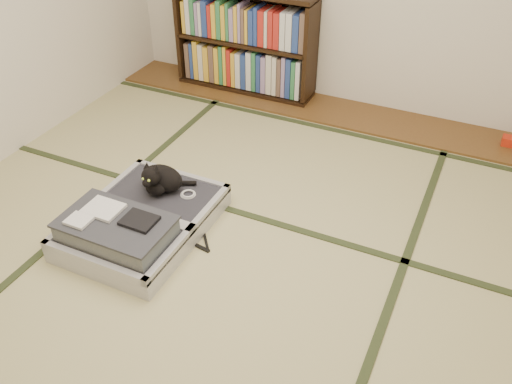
% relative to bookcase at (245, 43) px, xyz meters
% --- Properties ---
extents(floor, '(4.50, 4.50, 0.00)m').
position_rel_bookcase_xyz_m(floor, '(0.87, -2.07, -0.45)').
color(floor, tan).
rests_on(floor, ground).
extents(wood_strip, '(4.00, 0.50, 0.02)m').
position_rel_bookcase_xyz_m(wood_strip, '(0.87, -0.07, -0.44)').
color(wood_strip, brown).
rests_on(wood_strip, ground).
extents(red_item, '(0.15, 0.10, 0.07)m').
position_rel_bookcase_xyz_m(red_item, '(2.32, -0.04, -0.40)').
color(red_item, red).
rests_on(red_item, wood_strip).
extents(room_shell, '(4.50, 4.50, 4.50)m').
position_rel_bookcase_xyz_m(room_shell, '(0.87, -2.07, 1.01)').
color(room_shell, white).
rests_on(room_shell, ground).
extents(tatami_borders, '(4.00, 4.50, 0.01)m').
position_rel_bookcase_xyz_m(tatami_borders, '(0.87, -1.58, -0.45)').
color(tatami_borders, '#2D381E').
rests_on(tatami_borders, ground).
extents(bookcase, '(1.27, 0.29, 0.92)m').
position_rel_bookcase_xyz_m(bookcase, '(0.00, 0.00, 0.00)').
color(bookcase, black).
rests_on(bookcase, wood_strip).
extents(suitcase, '(0.73, 0.97, 0.29)m').
position_rel_bookcase_xyz_m(suitcase, '(0.31, -2.13, -0.35)').
color(suitcase, '#BDBCC2').
rests_on(suitcase, floor).
extents(cat, '(0.32, 0.33, 0.26)m').
position_rel_bookcase_xyz_m(cat, '(0.29, -1.84, -0.21)').
color(cat, black).
rests_on(cat, suitcase).
extents(cable_coil, '(0.10, 0.10, 0.02)m').
position_rel_bookcase_xyz_m(cable_coil, '(0.47, -1.81, -0.30)').
color(cable_coil, white).
rests_on(cable_coil, suitcase).
extents(hanger, '(0.45, 0.23, 0.01)m').
position_rel_bookcase_xyz_m(hanger, '(0.56, -2.02, -0.44)').
color(hanger, black).
rests_on(hanger, floor).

